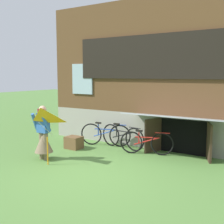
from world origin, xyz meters
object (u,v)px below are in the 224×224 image
(bicycle_black, at_px, (122,137))
(wooden_crate, at_px, (74,142))
(kite, at_px, (41,121))
(bicycle_red, at_px, (146,143))
(bicycle_blue, at_px, (105,134))
(person, at_px, (43,137))

(bicycle_black, distance_m, wooden_crate, 1.60)
(kite, xyz_separation_m, bicycle_red, (1.81, 2.53, -0.85))
(bicycle_black, height_order, bicycle_blue, bicycle_black)
(kite, distance_m, bicycle_red, 3.22)
(person, height_order, kite, person)
(kite, relative_size, wooden_crate, 2.90)
(person, distance_m, bicycle_red, 3.04)
(bicycle_red, height_order, wooden_crate, bicycle_red)
(bicycle_blue, xyz_separation_m, wooden_crate, (-0.65, -0.87, -0.19))
(bicycle_black, distance_m, bicycle_blue, 0.67)
(bicycle_red, height_order, bicycle_black, bicycle_black)
(kite, height_order, bicycle_blue, kite)
(bicycle_red, distance_m, wooden_crate, 2.40)
(bicycle_red, relative_size, wooden_crate, 3.06)
(kite, height_order, bicycle_black, kite)
(person, height_order, bicycle_red, person)
(person, bearing_deg, bicycle_blue, 71.84)
(person, relative_size, bicycle_red, 1.00)
(kite, height_order, wooden_crate, kite)
(person, relative_size, kite, 1.05)
(bicycle_black, bearing_deg, kite, -96.22)
(kite, bearing_deg, bicycle_blue, 86.81)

